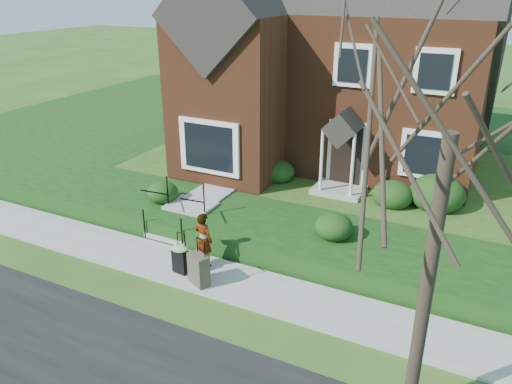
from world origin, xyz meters
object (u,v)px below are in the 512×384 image
Objects in this scene: tree_verge at (457,98)px; suitcase_black at (180,257)px; front_steps at (183,216)px; suitcase_olive at (199,269)px; woman at (204,240)px.

suitcase_black is at bearing 162.48° from tree_verge.
front_steps is 9.83m from tree_verge.
suitcase_black is 0.74m from suitcase_olive.
suitcase_black is 0.14× the size of tree_verge.
front_steps is 1.36× the size of woman.
tree_verge is (7.42, -3.99, 5.06)m from front_steps.
suitcase_olive is at bearing 124.36° from woman.
front_steps is 1.68× the size of suitcase_olive.
suitcase_black is at bearing -174.35° from suitcase_olive.
tree_verge is (6.07, -1.92, 5.03)m from suitcase_black.
front_steps is 1.84× the size of suitcase_black.
woman is at bearing 66.57° from suitcase_black.
suitcase_black is (-0.35, -0.57, -0.32)m from woman.
tree_verge reaches higher than front_steps.
suitcase_olive is 0.15× the size of tree_verge.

